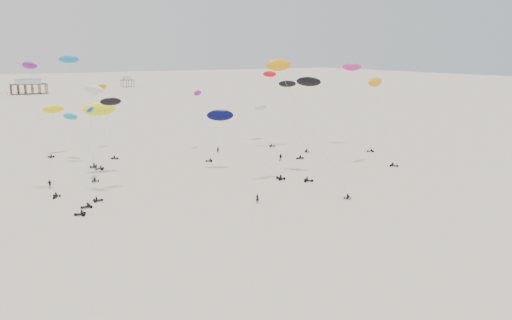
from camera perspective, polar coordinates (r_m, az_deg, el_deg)
ground_plane at (r=195.21m, az=-16.80°, el=4.11°), size 900.00×900.00×0.00m
pavilion_main at (r=340.72m, az=-24.54°, el=7.57°), size 21.00×13.00×9.80m
pavilion_small at (r=383.44m, az=-14.48°, el=8.60°), size 9.00×7.00×8.00m
rig_0 at (r=136.78m, az=-16.90°, el=5.93°), size 4.06×16.95×21.09m
rig_1 at (r=133.46m, az=2.80°, el=7.30°), size 9.04×11.41×21.95m
rig_2 at (r=129.79m, az=-6.31°, el=5.48°), size 6.40×16.85×20.63m
rig_3 at (r=97.51m, az=-23.45°, el=4.39°), size 4.64×5.98×24.67m
rig_4 at (r=117.90m, az=13.77°, el=7.27°), size 7.26×6.26×20.66m
rig_5 at (r=119.93m, az=-19.82°, el=7.32°), size 6.82×6.27×25.60m
rig_6 at (r=105.43m, az=6.02°, el=7.35°), size 7.17×9.18×21.36m
rig_8 at (r=137.32m, az=-22.21°, el=4.82°), size 5.67×5.66×13.12m
rig_9 at (r=125.92m, az=-19.72°, el=3.36°), size 6.30×16.69×16.79m
rig_10 at (r=91.62m, az=-18.33°, el=4.97°), size 8.61×12.79×21.58m
rig_11 at (r=100.07m, az=-18.10°, el=1.53°), size 5.18×16.98×20.38m
rig_12 at (r=93.59m, az=-17.00°, el=3.17°), size 9.95×8.98×18.96m
rig_13 at (r=139.92m, az=11.18°, el=9.19°), size 5.18×12.38×23.67m
rig_14 at (r=147.67m, az=0.66°, el=5.58°), size 6.17×13.02×13.78m
rig_15 at (r=109.33m, az=-3.15°, el=4.12°), size 10.92×17.18×18.74m
rig_16 at (r=96.14m, az=3.47°, el=9.20°), size 9.67×16.60×27.13m
rig_17 at (r=135.05m, az=3.85°, el=7.28°), size 9.63×17.81×22.67m
rig_19 at (r=109.95m, az=-17.52°, el=4.97°), size 6.99×6.84×16.01m
spectator_0 at (r=88.64m, az=0.16°, el=-4.92°), size 0.81×0.83×1.90m
spectator_1 at (r=122.07m, az=2.84°, el=-0.10°), size 1.16×1.09×2.08m
spectator_2 at (r=105.80m, az=-22.48°, el=-3.01°), size 1.29×0.90×1.98m
spectator_3 at (r=131.91m, az=-4.37°, el=0.83°), size 0.77×0.55×2.04m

